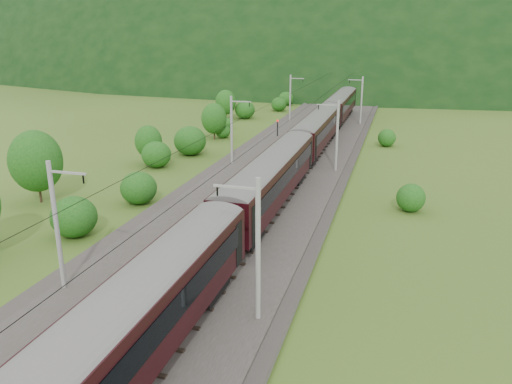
# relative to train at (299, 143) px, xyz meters

# --- Properties ---
(ground) EXTENTS (600.00, 600.00, 0.00)m
(ground) POSITION_rel_train_xyz_m (-2.40, -29.59, -3.76)
(ground) COLOR #37531A
(ground) RESTS_ON ground
(railbed) EXTENTS (14.00, 220.00, 0.30)m
(railbed) POSITION_rel_train_xyz_m (-2.40, -19.59, -3.61)
(railbed) COLOR #38332D
(railbed) RESTS_ON ground
(track_left) EXTENTS (2.40, 220.00, 0.27)m
(track_left) POSITION_rel_train_xyz_m (-4.80, -19.59, -3.39)
(track_left) COLOR brown
(track_left) RESTS_ON railbed
(track_right) EXTENTS (2.40, 220.00, 0.27)m
(track_right) POSITION_rel_train_xyz_m (0.00, -19.59, -3.39)
(track_right) COLOR brown
(track_right) RESTS_ON railbed
(catenary_left) EXTENTS (2.54, 192.28, 8.00)m
(catenary_left) POSITION_rel_train_xyz_m (-8.52, 2.41, 0.74)
(catenary_left) COLOR gray
(catenary_left) RESTS_ON railbed
(catenary_right) EXTENTS (2.54, 192.28, 8.00)m
(catenary_right) POSITION_rel_train_xyz_m (3.72, 2.41, 0.74)
(catenary_right) COLOR gray
(catenary_right) RESTS_ON railbed
(overhead_wires) EXTENTS (4.83, 198.00, 0.03)m
(overhead_wires) POSITION_rel_train_xyz_m (-2.40, -19.59, 3.34)
(overhead_wires) COLOR black
(overhead_wires) RESTS_ON ground
(mountain_main) EXTENTS (504.00, 360.00, 244.00)m
(mountain_main) POSITION_rel_train_xyz_m (-2.40, 230.41, -3.76)
(mountain_main) COLOR black
(mountain_main) RESTS_ON ground
(mountain_ridge) EXTENTS (336.00, 280.00, 132.00)m
(mountain_ridge) POSITION_rel_train_xyz_m (-122.40, 270.41, -3.76)
(mountain_ridge) COLOR black
(mountain_ridge) RESTS_ON ground
(train) EXTENTS (3.21, 154.25, 5.59)m
(train) POSITION_rel_train_xyz_m (0.00, 0.00, 0.00)
(train) COLOR black
(train) RESTS_ON ground
(hazard_post_near) EXTENTS (0.16, 0.16, 1.52)m
(hazard_post_near) POSITION_rel_train_xyz_m (-3.00, 4.69, -2.70)
(hazard_post_near) COLOR red
(hazard_post_near) RESTS_ON railbed
(hazard_post_far) EXTENTS (0.16, 0.16, 1.50)m
(hazard_post_far) POSITION_rel_train_xyz_m (-1.66, 0.52, -2.72)
(hazard_post_far) COLOR red
(hazard_post_far) RESTS_ON railbed
(signal) EXTENTS (0.27, 0.27, 2.48)m
(signal) POSITION_rel_train_xyz_m (-7.30, 19.95, -2.01)
(signal) COLOR black
(signal) RESTS_ON railbed
(vegetation_left) EXTENTS (13.33, 147.53, 6.86)m
(vegetation_left) POSITION_rel_train_xyz_m (-16.28, -14.30, -1.25)
(vegetation_left) COLOR #164913
(vegetation_left) RESTS_ON ground
(vegetation_right) EXTENTS (6.00, 88.19, 3.07)m
(vegetation_right) POSITION_rel_train_xyz_m (10.80, -26.24, -2.46)
(vegetation_right) COLOR #164913
(vegetation_right) RESTS_ON ground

